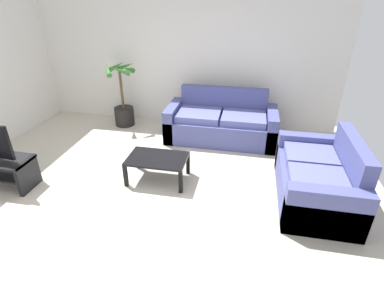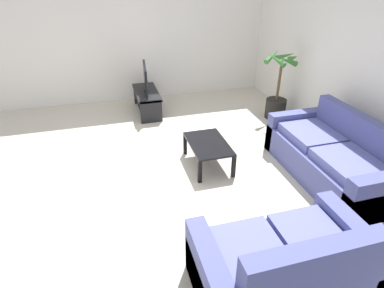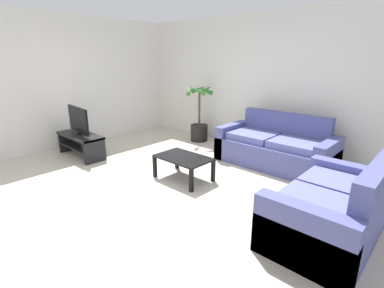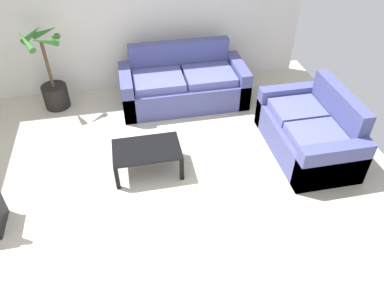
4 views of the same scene
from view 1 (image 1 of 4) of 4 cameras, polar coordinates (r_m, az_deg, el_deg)
ground_plane at (r=3.95m, az=-10.94°, el=-12.45°), size 6.60×6.60×0.00m
wall_back at (r=6.02m, az=-1.45°, el=16.46°), size 6.00×0.06×2.70m
couch_main at (r=5.53m, az=5.61°, el=3.89°), size 1.98×0.90×0.90m
couch_loveseat at (r=4.24m, az=22.98°, el=-6.32°), size 0.90×1.54×0.90m
coffee_table at (r=4.30m, az=-6.68°, el=-3.20°), size 0.85×0.54×0.37m
potted_palm at (r=6.22m, az=-13.07°, el=7.44°), size 0.61×0.61×1.29m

